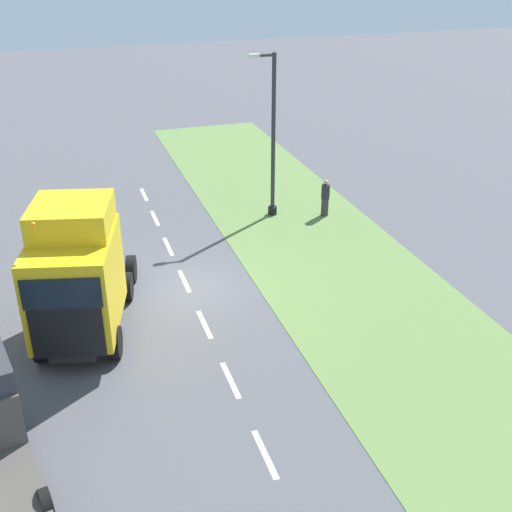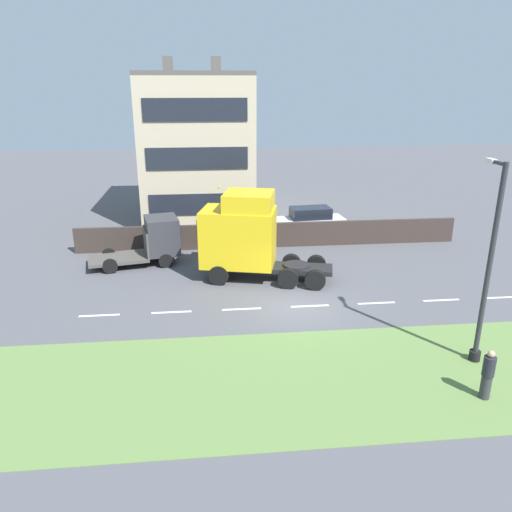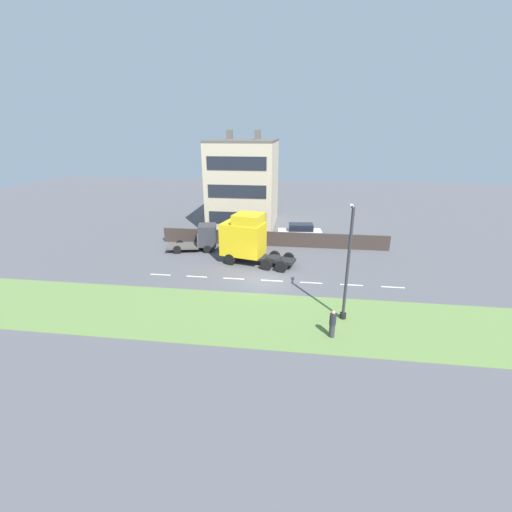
{
  "view_description": "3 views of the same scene",
  "coord_description": "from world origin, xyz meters",
  "px_view_note": "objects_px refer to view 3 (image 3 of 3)",
  "views": [
    {
      "loc": [
        4.03,
        20.56,
        11.84
      ],
      "look_at": [
        -2.09,
        1.74,
        1.92
      ],
      "focal_mm": 45.0,
      "sensor_mm": 36.0,
      "label": 1
    },
    {
      "loc": [
        -20.82,
        4.0,
        9.87
      ],
      "look_at": [
        -0.06,
        1.84,
        2.59
      ],
      "focal_mm": 35.0,
      "sensor_mm": 36.0,
      "label": 2
    },
    {
      "loc": [
        -25.67,
        -2.74,
        11.66
      ],
      "look_at": [
        -2.14,
        0.34,
        2.9
      ],
      "focal_mm": 24.0,
      "sensor_mm": 36.0,
      "label": 3
    }
  ],
  "objects_px": {
    "flatbed_truck": "(203,237)",
    "parked_car": "(300,233)",
    "pedestrian": "(332,324)",
    "lorry_cab": "(246,238)",
    "lamp_post": "(347,271)"
  },
  "relations": [
    {
      "from": "parked_car",
      "to": "lamp_post",
      "type": "height_order",
      "value": "lamp_post"
    },
    {
      "from": "parked_car",
      "to": "pedestrian",
      "type": "height_order",
      "value": "parked_car"
    },
    {
      "from": "lorry_cab",
      "to": "lamp_post",
      "type": "distance_m",
      "value": 12.19
    },
    {
      "from": "flatbed_truck",
      "to": "parked_car",
      "type": "relative_size",
      "value": 1.1
    },
    {
      "from": "lorry_cab",
      "to": "parked_car",
      "type": "bearing_deg",
      "value": -21.76
    },
    {
      "from": "pedestrian",
      "to": "lorry_cab",
      "type": "bearing_deg",
      "value": 31.29
    },
    {
      "from": "lorry_cab",
      "to": "parked_car",
      "type": "distance_m",
      "value": 8.52
    },
    {
      "from": "flatbed_truck",
      "to": "parked_car",
      "type": "xyz_separation_m",
      "value": [
        3.97,
        -9.77,
        -0.39
      ]
    },
    {
      "from": "flatbed_truck",
      "to": "pedestrian",
      "type": "height_order",
      "value": "flatbed_truck"
    },
    {
      "from": "pedestrian",
      "to": "parked_car",
      "type": "bearing_deg",
      "value": 6.59
    },
    {
      "from": "lorry_cab",
      "to": "lamp_post",
      "type": "relative_size",
      "value": 0.95
    },
    {
      "from": "flatbed_truck",
      "to": "pedestrian",
      "type": "xyz_separation_m",
      "value": [
        -14.43,
        -11.89,
        -0.52
      ]
    },
    {
      "from": "lamp_post",
      "to": "flatbed_truck",
      "type": "bearing_deg",
      "value": 46.61
    },
    {
      "from": "flatbed_truck",
      "to": "pedestrian",
      "type": "distance_m",
      "value": 18.7
    },
    {
      "from": "parked_car",
      "to": "lamp_post",
      "type": "bearing_deg",
      "value": -174.14
    }
  ]
}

